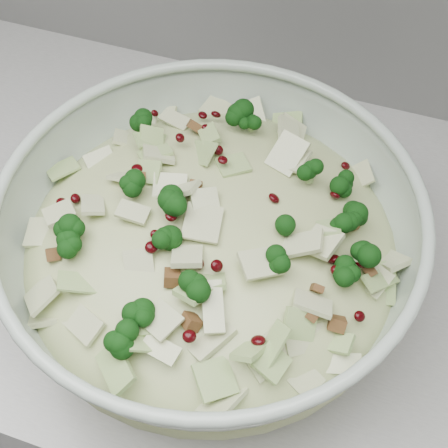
# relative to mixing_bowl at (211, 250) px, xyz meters

# --- Properties ---
(counter) EXTENTS (3.60, 0.60, 0.90)m
(counter) POSITION_rel_mixing_bowl_xyz_m (0.00, 0.09, -0.53)
(counter) COLOR #BBBBB6
(counter) RESTS_ON floor
(mixing_bowl) EXTENTS (0.50, 0.50, 0.16)m
(mixing_bowl) POSITION_rel_mixing_bowl_xyz_m (0.00, 0.00, 0.00)
(mixing_bowl) COLOR #A7B8A9
(mixing_bowl) RESTS_ON counter
(salad) EXTENTS (0.42, 0.42, 0.16)m
(salad) POSITION_rel_mixing_bowl_xyz_m (0.00, -0.00, 0.03)
(salad) COLOR #C1CA8A
(salad) RESTS_ON mixing_bowl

